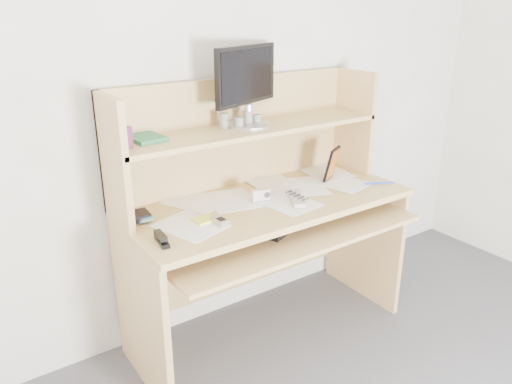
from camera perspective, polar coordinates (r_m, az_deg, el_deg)
back_wall at (r=2.52m, az=-2.76°, el=11.94°), size 3.60×0.04×2.50m
desk at (r=2.48m, az=0.38°, el=-1.54°), size 1.40×0.70×1.30m
paper_clutter at (r=2.40m, az=1.49°, el=-0.85°), size 1.32×0.54×0.01m
keyboard at (r=2.41m, az=3.52°, el=-3.04°), size 0.47×0.32×0.03m
tv_remote at (r=2.39m, az=4.69°, el=-0.71°), size 0.15×0.20×0.02m
flip_phone at (r=2.15m, az=-4.16°, el=-3.19°), size 0.05×0.09×0.02m
stapler at (r=2.00m, az=-10.75°, el=-5.16°), size 0.05×0.12×0.04m
wallet at (r=2.23m, az=-13.59°, el=-2.72°), size 0.12×0.10×0.03m
sticky_note_pad at (r=2.18m, az=-6.06°, el=-3.16°), size 0.09×0.09×0.01m
digital_camera at (r=2.38m, az=0.51°, el=-0.30°), size 0.09×0.05×0.05m
game_case at (r=2.66m, az=8.65°, el=3.20°), size 0.12×0.07×0.18m
blue_pen at (r=2.67m, az=13.94°, el=1.01°), size 0.15×0.08×0.01m
card_box at (r=2.09m, az=-14.73°, el=5.95°), size 0.07×0.04×0.09m
shelf_book at (r=2.23m, az=-12.57°, el=6.06°), size 0.15×0.20×0.02m
chip_stack_a at (r=2.45m, az=0.12°, el=8.28°), size 0.05×0.05×0.05m
chip_stack_b at (r=2.38m, az=-3.69°, el=8.11°), size 0.06×0.06×0.07m
chip_stack_c at (r=2.37m, az=-1.95°, el=7.89°), size 0.05×0.05×0.05m
chip_stack_d at (r=2.42m, az=-0.93°, el=8.40°), size 0.04×0.04×0.07m
monitor at (r=2.41m, az=-1.06°, el=12.28°), size 0.42×0.22×0.38m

